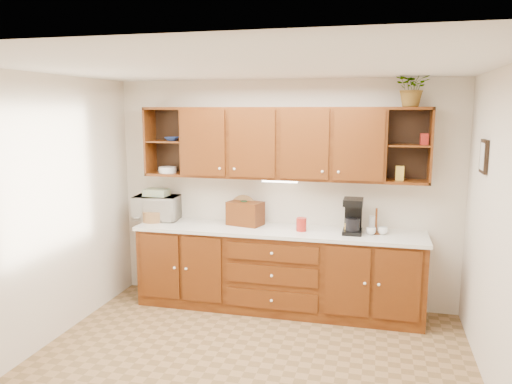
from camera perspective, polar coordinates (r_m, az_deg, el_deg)
The scene contains 26 objects.
floor at distance 4.63m, azimuth -1.37°, elevation -19.84°, with size 4.00×4.00×0.00m, color olive.
ceiling at distance 4.05m, azimuth -1.52°, elevation 14.18°, with size 4.00×4.00×0.00m, color white.
back_wall at distance 5.83m, azimuth 3.13°, elevation -0.12°, with size 4.00×4.00×0.00m, color beige.
left_wall at distance 5.06m, azimuth -23.88°, elevation -2.38°, with size 3.50×3.50×0.00m, color beige.
right_wall at distance 4.12m, azimuth 26.61°, elevation -5.13°, with size 3.50×3.50×0.00m, color beige.
base_cabinets at distance 5.75m, azimuth 2.48°, elevation -8.99°, with size 3.20×0.60×0.90m, color #3A1606.
countertop at distance 5.61m, azimuth 2.50°, elevation -4.46°, with size 3.24×0.64×0.04m, color silver.
upper_cabinets at distance 5.60m, azimuth 2.97°, elevation 5.61°, with size 3.20×0.33×0.80m.
undercabinet_light at distance 5.59m, azimuth 2.73°, elevation 1.25°, with size 0.40×0.05×0.03m, color white.
framed_picture at distance 4.90m, azimuth 24.61°, elevation 3.72°, with size 0.03×0.24×0.30m, color black.
wicker_basket at distance 6.07m, azimuth -11.69°, elevation -2.75°, with size 0.24×0.24×0.13m, color olive.
microwave at distance 6.16m, azimuth -11.25°, elevation -1.78°, with size 0.53×0.36×0.29m, color beige.
towel_stack at distance 6.13m, azimuth -11.31°, elevation -0.06°, with size 0.28×0.20×0.08m, color #DBD467.
wine_bottle at distance 5.79m, azimuth -1.41°, elevation -2.36°, with size 0.08×0.08×0.28m, color #10321B.
woven_tray at distance 5.87m, azimuth -1.51°, elevation -3.52°, with size 0.34×0.34×0.02m, color olive.
bread_box at distance 5.77m, azimuth -1.23°, elevation -2.45°, with size 0.39×0.24×0.27m, color #3A1606.
mug_tree at distance 5.54m, azimuth 13.53°, elevation -4.21°, with size 0.24×0.25×0.28m.
canister_red at distance 5.52m, azimuth 5.21°, elevation -3.72°, with size 0.11×0.11×0.15m, color #A22017.
canister_white at distance 5.60m, azimuth 13.21°, elevation -3.59°, with size 0.08×0.08×0.17m, color white.
canister_yellow at distance 5.50m, azimuth 10.52°, elevation -4.10°, with size 0.09×0.09×0.11m, color gold.
coffee_maker at distance 5.48m, azimuth 11.02°, elevation -2.76°, with size 0.20×0.27×0.38m.
bowl_stack at distance 5.98m, azimuth -9.51°, elevation 6.01°, with size 0.18×0.18×0.04m, color navy.
plate_stack at distance 6.03m, azimuth -10.07°, elevation 2.52°, with size 0.21×0.21×0.07m, color white.
pantry_box_yellow at distance 5.50m, azimuth 16.09°, elevation 2.08°, with size 0.09×0.07×0.15m, color gold.
pantry_box_red at distance 5.49m, azimuth 18.68°, elevation 5.75°, with size 0.08×0.07×0.12m, color #A22017.
potted_plant at distance 5.44m, azimuth 17.50°, elevation 11.36°, with size 0.36×0.31×0.40m, color #999999.
Camera 1 is at (1.08, -3.89, 2.26)m, focal length 35.00 mm.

